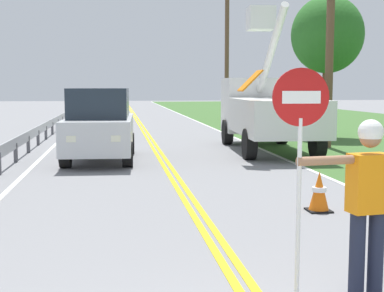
{
  "coord_description": "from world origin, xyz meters",
  "views": [
    {
      "loc": [
        -1.35,
        -3.0,
        2.15
      ],
      "look_at": [
        -0.15,
        5.65,
        1.2
      ],
      "focal_mm": 51.25,
      "sensor_mm": 36.0,
      "label": 1
    }
  ],
  "objects_px": {
    "flagger_worker": "(368,196)",
    "roadside_tree_verge": "(327,35)",
    "oncoming_suv_nearest": "(100,124)",
    "stop_sign_paddle": "(300,133)",
    "utility_bucket_truck": "(265,109)",
    "utility_pole_mid": "(227,48)",
    "utility_pole_near": "(331,16)",
    "traffic_cone_lead": "(319,192)"
  },
  "relations": [
    {
      "from": "utility_bucket_truck",
      "to": "traffic_cone_lead",
      "type": "xyz_separation_m",
      "value": [
        -1.58,
        -9.25,
        -1.06
      ]
    },
    {
      "from": "utility_pole_mid",
      "to": "roadside_tree_verge",
      "type": "bearing_deg",
      "value": -83.56
    },
    {
      "from": "flagger_worker",
      "to": "traffic_cone_lead",
      "type": "relative_size",
      "value": 2.61
    },
    {
      "from": "utility_bucket_truck",
      "to": "oncoming_suv_nearest",
      "type": "relative_size",
      "value": 1.48
    },
    {
      "from": "flagger_worker",
      "to": "utility_bucket_truck",
      "type": "xyz_separation_m",
      "value": [
        2.53,
        13.01,
        0.35
      ]
    },
    {
      "from": "utility_pole_mid",
      "to": "traffic_cone_lead",
      "type": "xyz_separation_m",
      "value": [
        -3.79,
        -26.68,
        -4.35
      ]
    },
    {
      "from": "stop_sign_paddle",
      "to": "oncoming_suv_nearest",
      "type": "height_order",
      "value": "stop_sign_paddle"
    },
    {
      "from": "oncoming_suv_nearest",
      "to": "roadside_tree_verge",
      "type": "height_order",
      "value": "roadside_tree_verge"
    },
    {
      "from": "flagger_worker",
      "to": "roadside_tree_verge",
      "type": "xyz_separation_m",
      "value": [
        6.25,
        16.98,
        3.22
      ]
    },
    {
      "from": "utility_pole_near",
      "to": "traffic_cone_lead",
      "type": "xyz_separation_m",
      "value": [
        -3.94,
        -9.53,
        -4.23
      ]
    },
    {
      "from": "utility_bucket_truck",
      "to": "roadside_tree_verge",
      "type": "bearing_deg",
      "value": 46.84
    },
    {
      "from": "traffic_cone_lead",
      "to": "roadside_tree_verge",
      "type": "bearing_deg",
      "value": 68.12
    },
    {
      "from": "flagger_worker",
      "to": "roadside_tree_verge",
      "type": "height_order",
      "value": "roadside_tree_verge"
    },
    {
      "from": "roadside_tree_verge",
      "to": "utility_bucket_truck",
      "type": "bearing_deg",
      "value": -133.16
    },
    {
      "from": "utility_pole_mid",
      "to": "oncoming_suv_nearest",
      "type": "bearing_deg",
      "value": -111.59
    },
    {
      "from": "oncoming_suv_nearest",
      "to": "utility_pole_mid",
      "type": "xyz_separation_m",
      "value": [
        7.71,
        19.48,
        3.62
      ]
    },
    {
      "from": "roadside_tree_verge",
      "to": "oncoming_suv_nearest",
      "type": "bearing_deg",
      "value": -146.87
    },
    {
      "from": "utility_pole_near",
      "to": "flagger_worker",
      "type": "bearing_deg",
      "value": -110.19
    },
    {
      "from": "utility_bucket_truck",
      "to": "oncoming_suv_nearest",
      "type": "xyz_separation_m",
      "value": [
        -5.5,
        -2.05,
        -0.34
      ]
    },
    {
      "from": "utility_pole_mid",
      "to": "traffic_cone_lead",
      "type": "distance_m",
      "value": 27.29
    },
    {
      "from": "stop_sign_paddle",
      "to": "oncoming_suv_nearest",
      "type": "bearing_deg",
      "value": 101.31
    },
    {
      "from": "stop_sign_paddle",
      "to": "utility_pole_near",
      "type": "bearing_deg",
      "value": 67.14
    },
    {
      "from": "stop_sign_paddle",
      "to": "traffic_cone_lead",
      "type": "distance_m",
      "value": 4.45
    },
    {
      "from": "utility_bucket_truck",
      "to": "utility_pole_near",
      "type": "height_order",
      "value": "utility_pole_near"
    },
    {
      "from": "oncoming_suv_nearest",
      "to": "traffic_cone_lead",
      "type": "relative_size",
      "value": 6.69
    },
    {
      "from": "utility_pole_near",
      "to": "roadside_tree_verge",
      "type": "height_order",
      "value": "utility_pole_near"
    },
    {
      "from": "utility_bucket_truck",
      "to": "traffic_cone_lead",
      "type": "relative_size",
      "value": 9.87
    },
    {
      "from": "flagger_worker",
      "to": "utility_pole_mid",
      "type": "distance_m",
      "value": 31.02
    },
    {
      "from": "flagger_worker",
      "to": "oncoming_suv_nearest",
      "type": "bearing_deg",
      "value": 105.19
    },
    {
      "from": "stop_sign_paddle",
      "to": "oncoming_suv_nearest",
      "type": "xyz_separation_m",
      "value": [
        -2.21,
        11.07,
        -0.65
      ]
    },
    {
      "from": "roadside_tree_verge",
      "to": "stop_sign_paddle",
      "type": "bearing_deg",
      "value": -112.31
    },
    {
      "from": "utility_pole_mid",
      "to": "flagger_worker",
      "type": "bearing_deg",
      "value": -98.84
    },
    {
      "from": "utility_pole_near",
      "to": "utility_pole_mid",
      "type": "relative_size",
      "value": 0.97
    },
    {
      "from": "stop_sign_paddle",
      "to": "roadside_tree_verge",
      "type": "bearing_deg",
      "value": 67.69
    },
    {
      "from": "oncoming_suv_nearest",
      "to": "utility_pole_mid",
      "type": "height_order",
      "value": "utility_pole_mid"
    },
    {
      "from": "oncoming_suv_nearest",
      "to": "traffic_cone_lead",
      "type": "distance_m",
      "value": 8.23
    },
    {
      "from": "traffic_cone_lead",
      "to": "flagger_worker",
      "type": "bearing_deg",
      "value": -104.09
    },
    {
      "from": "flagger_worker",
      "to": "roadside_tree_verge",
      "type": "relative_size",
      "value": 0.31
    },
    {
      "from": "utility_bucket_truck",
      "to": "utility_pole_near",
      "type": "distance_m",
      "value": 3.96
    },
    {
      "from": "oncoming_suv_nearest",
      "to": "traffic_cone_lead",
      "type": "height_order",
      "value": "oncoming_suv_nearest"
    },
    {
      "from": "stop_sign_paddle",
      "to": "utility_bucket_truck",
      "type": "relative_size",
      "value": 0.34
    },
    {
      "from": "roadside_tree_verge",
      "to": "traffic_cone_lead",
      "type": "bearing_deg",
      "value": -111.88
    }
  ]
}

